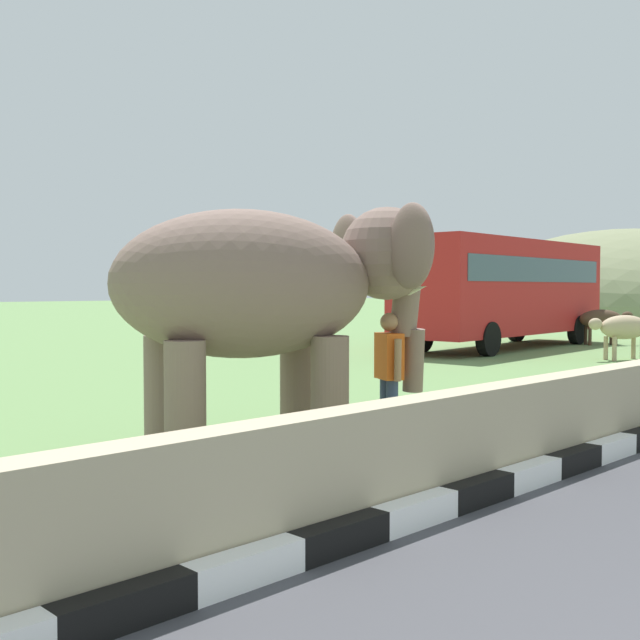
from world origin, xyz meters
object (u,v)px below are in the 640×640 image
object	(u,v)px
elephant	(275,289)
cow_mid	(602,320)
person_handler	(389,371)
bus_red	(505,285)
cow_near	(623,328)

from	to	relation	value
elephant	cow_mid	world-z (taller)	elephant
person_handler	bus_red	size ratio (longest dim) A/B	0.16
bus_red	person_handler	bearing A→B (deg)	-153.02
bus_red	cow_near	size ratio (longest dim) A/B	5.41
bus_red	cow_mid	distance (m)	4.10
bus_red	cow_near	bearing A→B (deg)	-107.25
elephant	bus_red	world-z (taller)	bus_red
person_handler	bus_red	xyz separation A→B (m)	(14.71, 7.49, 1.16)
bus_red	elephant	bearing A→B (deg)	-156.59
bus_red	cow_mid	bearing A→B (deg)	-25.24
person_handler	cow_mid	distance (m)	19.16
bus_red	cow_mid	world-z (taller)	bus_red
cow_near	cow_mid	size ratio (longest dim) A/B	1.11
cow_mid	cow_near	bearing A→B (deg)	-149.45
elephant	bus_red	xyz separation A→B (m)	(16.20, 7.02, 0.13)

